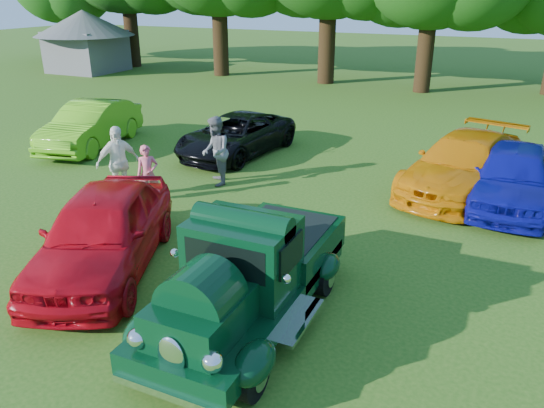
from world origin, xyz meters
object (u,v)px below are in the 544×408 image
at_px(gazebo, 85,34).
at_px(spectator_white, 118,163).
at_px(back_car_lime, 91,125).
at_px(hero_pickup, 250,276).
at_px(back_car_orange, 464,165).
at_px(spectator_pink, 148,174).
at_px(back_car_black, 236,135).
at_px(back_car_blue, 513,176).
at_px(red_convertible, 103,232).
at_px(spectator_grey, 216,151).

bearing_deg(gazebo, spectator_white, -45.84).
bearing_deg(back_car_lime, hero_pickup, -47.86).
xyz_separation_m(spectator_white, gazebo, (-17.13, 17.64, 1.42)).
xyz_separation_m(back_car_orange, spectator_pink, (-7.35, -4.15, -0.02)).
height_order(back_car_black, back_car_orange, back_car_orange).
bearing_deg(back_car_lime, gazebo, 120.73).
xyz_separation_m(back_car_black, back_car_blue, (8.51, -1.08, 0.13)).
xyz_separation_m(back_car_orange, gazebo, (-25.30, 13.35, 1.63)).
bearing_deg(back_car_black, red_convertible, -73.77).
relative_size(spectator_pink, gazebo, 0.24).
bearing_deg(spectator_white, back_car_orange, -32.41).
xyz_separation_m(red_convertible, back_car_blue, (7.15, 6.95, -0.03)).
xyz_separation_m(back_car_blue, spectator_grey, (-7.64, -1.76, 0.18)).
relative_size(back_car_blue, spectator_white, 2.37).
relative_size(hero_pickup, back_car_orange, 0.92).
relative_size(back_car_blue, spectator_pink, 3.08).
distance_m(back_car_orange, spectator_white, 9.23).
xyz_separation_m(back_car_orange, spectator_grey, (-6.40, -2.29, 0.20)).
distance_m(back_car_lime, spectator_white, 5.46).
bearing_deg(back_car_blue, spectator_grey, -165.60).
distance_m(back_car_lime, back_car_orange, 12.34).
relative_size(red_convertible, back_car_black, 1.01).
height_order(red_convertible, back_car_blue, red_convertible).
height_order(back_car_blue, gazebo, gazebo).
relative_size(hero_pickup, spectator_pink, 3.23).
xyz_separation_m(red_convertible, back_car_lime, (-6.40, 6.73, -0.04)).
distance_m(spectator_white, gazebo, 24.63).
bearing_deg(red_convertible, spectator_pink, 90.71).
xyz_separation_m(red_convertible, spectator_grey, (-0.49, 5.19, 0.15)).
xyz_separation_m(hero_pickup, back_car_black, (-4.74, 8.39, -0.16)).
distance_m(hero_pickup, back_car_lime, 12.08).
distance_m(spectator_grey, gazebo, 24.57).
relative_size(red_convertible, back_car_blue, 1.03).
height_order(red_convertible, back_car_black, red_convertible).
distance_m(back_car_lime, spectator_grey, 6.11).
distance_m(back_car_black, back_car_orange, 7.30).
relative_size(hero_pickup, spectator_white, 2.49).
height_order(back_car_orange, back_car_blue, back_car_blue).
distance_m(hero_pickup, gazebo, 31.14).
bearing_deg(back_car_lime, back_car_blue, -10.98).
bearing_deg(spectator_white, gazebo, 74.01).
relative_size(back_car_black, spectator_pink, 3.16).
bearing_deg(back_car_blue, back_car_lime, -177.64).
bearing_deg(spectator_pink, spectator_grey, 20.83).
xyz_separation_m(back_car_blue, gazebo, (-26.53, 13.88, 1.61)).
bearing_deg(spectator_pink, back_car_black, 46.92).
relative_size(hero_pickup, red_convertible, 1.02).
distance_m(red_convertible, back_car_orange, 9.54).
height_order(back_car_orange, spectator_pink, back_car_orange).
xyz_separation_m(hero_pickup, back_car_orange, (2.53, 7.84, -0.06)).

